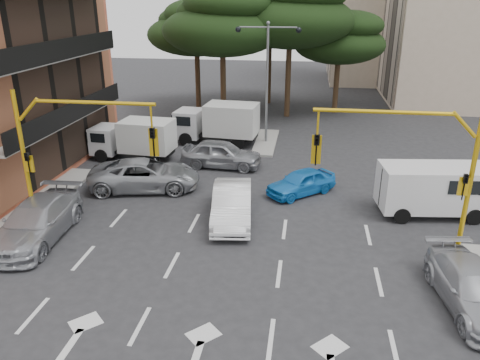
# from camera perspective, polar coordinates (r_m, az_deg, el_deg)

# --- Properties ---
(ground) EXTENTS (120.00, 120.00, 0.00)m
(ground) POSITION_cam_1_polar(r_m,az_deg,el_deg) (17.49, -1.88, -10.81)
(ground) COLOR #28282B
(ground) RESTS_ON ground
(median_strip) EXTENTS (1.40, 6.00, 0.15)m
(median_strip) POSITION_cam_1_polar(r_m,az_deg,el_deg) (32.03, 3.16, 4.63)
(median_strip) COLOR gray
(median_strip) RESTS_ON ground
(apartment_beige_far) EXTENTS (16.20, 12.15, 16.70)m
(apartment_beige_far) POSITION_cam_1_polar(r_m,az_deg,el_deg) (59.44, 19.42, 19.40)
(apartment_beige_far) COLOR #C1AC90
(apartment_beige_far) RESTS_ON ground
(pine_left_near) EXTENTS (9.15, 9.15, 10.23)m
(pine_left_near) POSITION_cam_1_polar(r_m,az_deg,el_deg) (37.14, -2.08, 18.79)
(pine_left_near) COLOR #382616
(pine_left_near) RESTS_ON ground
(pine_center) EXTENTS (9.98, 9.98, 11.16)m
(pine_center) POSITION_cam_1_polar(r_m,az_deg,el_deg) (38.54, 6.27, 19.81)
(pine_center) COLOR #382616
(pine_center) RESTS_ON ground
(pine_left_far) EXTENTS (8.32, 8.32, 9.30)m
(pine_left_far) POSITION_cam_1_polar(r_m,az_deg,el_deg) (41.70, -5.31, 18.06)
(pine_left_far) COLOR #382616
(pine_left_far) RESTS_ON ground
(pine_right) EXTENTS (7.49, 7.49, 8.37)m
(pine_right) POSITION_cam_1_polar(r_m,az_deg,el_deg) (40.68, 12.15, 16.63)
(pine_right) COLOR #382616
(pine_right) RESTS_ON ground
(pine_back) EXTENTS (9.15, 9.15, 10.23)m
(pine_back) POSITION_cam_1_polar(r_m,az_deg,el_deg) (43.68, 3.76, 19.16)
(pine_back) COLOR #382616
(pine_back) RESTS_ON ground
(signal_mast_right) EXTENTS (5.79, 0.37, 6.00)m
(signal_mast_right) POSITION_cam_1_polar(r_m,az_deg,el_deg) (17.89, 21.18, 2.22)
(signal_mast_right) COLOR gold
(signal_mast_right) RESTS_ON ground
(signal_mast_left) EXTENTS (5.79, 0.37, 6.00)m
(signal_mast_left) POSITION_cam_1_polar(r_m,az_deg,el_deg) (19.84, -20.74, 4.09)
(signal_mast_left) COLOR gold
(signal_mast_left) RESTS_ON ground
(street_lamp_center) EXTENTS (4.16, 0.36, 7.77)m
(street_lamp_center) POSITION_cam_1_polar(r_m,az_deg,el_deg) (30.91, 3.36, 14.17)
(street_lamp_center) COLOR slate
(street_lamp_center) RESTS_ON median_strip
(car_white_hatch) EXTENTS (2.25, 4.95, 1.57)m
(car_white_hatch) POSITION_cam_1_polar(r_m,az_deg,el_deg) (20.71, -0.98, -2.92)
(car_white_hatch) COLOR white
(car_white_hatch) RESTS_ON ground
(car_blue_compact) EXTENTS (3.78, 3.59, 1.27)m
(car_blue_compact) POSITION_cam_1_polar(r_m,az_deg,el_deg) (23.71, 7.47, -0.25)
(car_blue_compact) COLOR blue
(car_blue_compact) RESTS_ON ground
(car_silver_wagon) EXTENTS (2.51, 5.54, 1.58)m
(car_silver_wagon) POSITION_cam_1_polar(r_m,az_deg,el_deg) (20.87, -23.54, -4.64)
(car_silver_wagon) COLOR #A0A1A7
(car_silver_wagon) RESTS_ON ground
(car_silver_cross_a) EXTENTS (6.00, 3.64, 1.55)m
(car_silver_cross_a) POSITION_cam_1_polar(r_m,az_deg,el_deg) (24.56, -11.51, 0.62)
(car_silver_cross_a) COLOR #989BA0
(car_silver_cross_a) RESTS_ON ground
(car_silver_cross_b) EXTENTS (4.80, 2.21, 1.59)m
(car_silver_cross_b) POSITION_cam_1_polar(r_m,az_deg,el_deg) (27.28, -2.29, 3.21)
(car_silver_cross_b) COLOR #96979D
(car_silver_cross_b) RESTS_ON ground
(car_silver_parked) EXTENTS (2.47, 4.88, 1.36)m
(car_silver_parked) POSITION_cam_1_polar(r_m,az_deg,el_deg) (16.98, 26.49, -11.74)
(car_silver_parked) COLOR #A6A8AF
(car_silver_parked) RESTS_ON ground
(van_white) EXTENTS (4.93, 2.67, 2.36)m
(van_white) POSITION_cam_1_polar(r_m,az_deg,el_deg) (22.85, 22.43, -1.16)
(van_white) COLOR silver
(van_white) RESTS_ON ground
(box_truck_a) EXTENTS (5.19, 2.48, 2.49)m
(box_truck_a) POSITION_cam_1_polar(r_m,az_deg,el_deg) (29.14, -12.87, 4.80)
(box_truck_a) COLOR silver
(box_truck_a) RESTS_ON ground
(box_truck_b) EXTENTS (5.79, 2.85, 2.76)m
(box_truck_b) POSITION_cam_1_polar(r_m,az_deg,el_deg) (31.64, -2.80, 6.88)
(box_truck_b) COLOR silver
(box_truck_b) RESTS_ON ground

